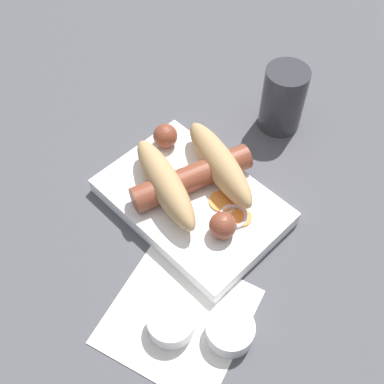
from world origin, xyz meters
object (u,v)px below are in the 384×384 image
Objects in this scene: bread_roll at (192,173)px; drink_glass at (283,99)px; food_tray at (192,202)px; condiment_cup_far at (230,331)px; condiment_cup_near at (171,323)px; sausage at (192,178)px.

bread_roll is 1.83× the size of drink_glass.
condiment_cup_far reaches higher than food_tray.
food_tray is 0.21m from drink_glass.
drink_glass reaches higher than food_tray.
condiment_cup_near and condiment_cup_far have the same top height.
food_tray is 0.03m from sausage.
bread_roll is 3.38× the size of condiment_cup_far.
food_tray is 1.23× the size of sausage.
sausage is at bearing 134.98° from food_tray.
sausage is 0.19m from drink_glass.
bread_roll is at bearing -89.39° from drink_glass.
condiment_cup_near is 1.00× the size of condiment_cup_far.
sausage reaches higher than condiment_cup_near.
bread_roll is (-0.01, 0.01, 0.04)m from food_tray.
drink_glass reaches higher than bread_roll.
bread_roll is 0.96× the size of sausage.
condiment_cup_near is at bearing -52.01° from sausage.
condiment_cup_far is at bearing 37.24° from condiment_cup_near.
food_tray is at bearing -44.28° from bread_roll.
condiment_cup_near reaches higher than food_tray.
condiment_cup_far is at bearing -60.10° from drink_glass.
bread_roll reaches higher than condiment_cup_near.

